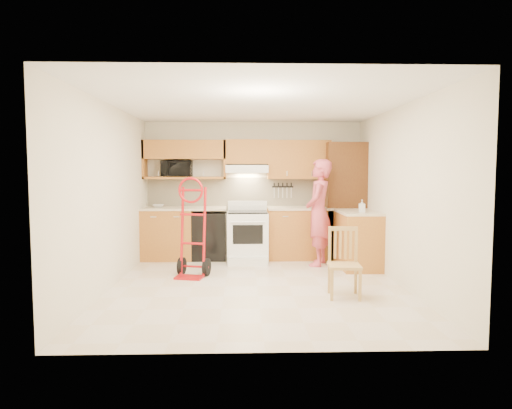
{
  "coord_description": "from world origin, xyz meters",
  "views": [
    {
      "loc": [
        -0.19,
        -6.03,
        1.6
      ],
      "look_at": [
        0.0,
        0.5,
        1.1
      ],
      "focal_mm": 31.02,
      "sensor_mm": 36.0,
      "label": 1
    }
  ],
  "objects_px": {
    "person": "(319,213)",
    "range": "(248,232)",
    "dining_chair": "(344,263)",
    "microwave": "(177,169)",
    "hand_truck": "(191,232)"
  },
  "relations": [
    {
      "from": "dining_chair",
      "to": "range",
      "type": "bearing_deg",
      "value": 123.63
    },
    {
      "from": "dining_chair",
      "to": "microwave",
      "type": "bearing_deg",
      "value": 138.72
    },
    {
      "from": "range",
      "to": "hand_truck",
      "type": "xyz_separation_m",
      "value": [
        -0.86,
        -1.11,
        0.15
      ]
    },
    {
      "from": "range",
      "to": "person",
      "type": "xyz_separation_m",
      "value": [
        1.19,
        -0.33,
        0.37
      ]
    },
    {
      "from": "dining_chair",
      "to": "hand_truck",
      "type": "bearing_deg",
      "value": 156.66
    },
    {
      "from": "microwave",
      "to": "hand_truck",
      "type": "relative_size",
      "value": 0.39
    },
    {
      "from": "microwave",
      "to": "range",
      "type": "xyz_separation_m",
      "value": [
        1.29,
        -0.4,
        -1.11
      ]
    },
    {
      "from": "person",
      "to": "microwave",
      "type": "bearing_deg",
      "value": -87.9
    },
    {
      "from": "person",
      "to": "range",
      "type": "bearing_deg",
      "value": -86.94
    },
    {
      "from": "microwave",
      "to": "person",
      "type": "bearing_deg",
      "value": -14.49
    },
    {
      "from": "range",
      "to": "dining_chair",
      "type": "distance_m",
      "value": 2.55
    },
    {
      "from": "microwave",
      "to": "person",
      "type": "height_order",
      "value": "person"
    },
    {
      "from": "person",
      "to": "dining_chair",
      "type": "bearing_deg",
      "value": 18.68
    },
    {
      "from": "person",
      "to": "dining_chair",
      "type": "height_order",
      "value": "person"
    },
    {
      "from": "microwave",
      "to": "hand_truck",
      "type": "distance_m",
      "value": 1.84
    }
  ]
}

